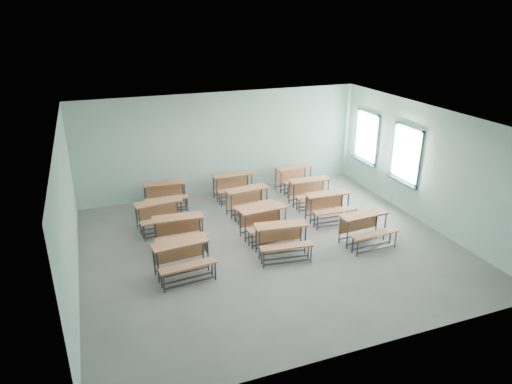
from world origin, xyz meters
The scene contains 13 objects.
room centered at (0.08, 0.03, 1.60)m, with size 9.04×8.04×3.24m.
desk_unit_r0c0 centered at (-2.30, -0.56, 0.52)m, with size 1.31×0.94×0.77m.
desk_unit_r0c1 centered at (0.10, -0.51, 0.52)m, with size 1.34×0.98×0.77m.
desk_unit_r0c2 centered at (2.29, -0.68, 0.52)m, with size 1.29×0.91×0.77m.
desk_unit_r1c0 centered at (-2.10, 0.77, 0.52)m, with size 1.29×0.91×0.77m.
desk_unit_r1c1 centered at (0.06, 0.53, 0.52)m, with size 1.30×0.92×0.77m.
desk_unit_r1c2 centered at (2.11, 0.85, 0.52)m, with size 1.27×0.87×0.77m.
desk_unit_r2c0 centered at (-2.38, 1.91, 0.52)m, with size 1.33×0.98×0.77m.
desk_unit_r2c1 centered at (0.14, 1.99, 0.52)m, with size 1.34×0.99×0.77m.
desk_unit_r2c2 centered at (2.12, 2.02, 0.52)m, with size 1.26×0.86×0.77m.
desk_unit_r3c0 centered at (-2.01, 3.29, 0.52)m, with size 1.28×0.89×0.77m.
desk_unit_r3c1 centered at (0.11, 3.27, 0.52)m, with size 1.26×0.86×0.77m.
desk_unit_r3c2 centered at (2.21, 3.29, 0.52)m, with size 1.34×0.99×0.77m.
Camera 1 is at (-3.84, -9.31, 5.51)m, focal length 32.00 mm.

